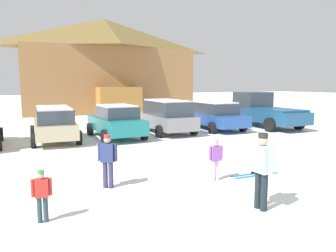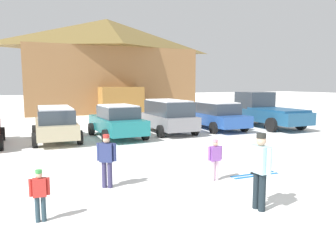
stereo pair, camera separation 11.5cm
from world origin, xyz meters
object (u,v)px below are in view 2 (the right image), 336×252
Objects in this scene: parked_grey_wagon at (168,116)px; parked_blue_hatchback at (216,115)px; skier_adult_in_blue_parka at (260,167)px; skier_teen_in_navy_coat at (107,158)px; ski_lodge at (108,65)px; pickup_truck at (263,111)px; parked_beige_suv at (55,123)px; pair_of_skis at (255,175)px; parked_teal_hatchback at (117,121)px; skier_child_in_purple_jacket at (215,158)px; skier_child_in_red_jacket at (40,193)px.

parked_grey_wagon is 3.18m from parked_blue_hatchback.
skier_adult_in_blue_parka is 3.85m from skier_teen_in_navy_coat.
ski_lodge is 2.70× the size of pickup_truck.
ski_lodge reaches higher than parked_grey_wagon.
parked_beige_suv is at bearing 179.90° from parked_blue_hatchback.
pickup_truck is (12.41, -0.25, 0.12)m from parked_beige_suv.
pickup_truck is 11.55m from pair_of_skis.
skier_teen_in_navy_coat is (-8.73, -7.87, -0.03)m from parked_blue_hatchback.
pickup_truck reaches higher than parked_teal_hatchback.
pair_of_skis is (4.26, -0.78, -0.77)m from skier_teen_in_navy_coat.
skier_child_in_purple_jacket is at bearing -13.67° from skier_teen_in_navy_coat.
pair_of_skis is (-7.86, -8.41, -0.97)m from pickup_truck.
parked_grey_wagon reaches higher than parked_teal_hatchback.
parked_blue_hatchback is at bearing 3.06° from parked_teal_hatchback.
parked_beige_suv is at bearing 104.70° from skier_adult_in_blue_parka.
parked_teal_hatchback is 7.98m from skier_teen_in_navy_coat.
parked_grey_wagon is at bearing 81.45° from pair_of_skis.
ski_lodge is 10.42× the size of pair_of_skis.
pickup_truck is 5.15× the size of skier_child_in_purple_jacket.
skier_adult_in_blue_parka is at bearing -90.38° from parked_teal_hatchback.
ski_lodge is 11.53× the size of skier_teen_in_navy_coat.
skier_child_in_purple_jacket is 0.75× the size of pair_of_skis.
parked_teal_hatchback is at bearing -174.49° from parked_grey_wagon.
skier_adult_in_blue_parka is at bearing -17.99° from skier_child_in_red_jacket.
parked_blue_hatchback is at bearing 55.66° from skier_child_in_purple_jacket.
skier_adult_in_blue_parka is 4.52m from skier_child_in_red_jacket.
pickup_truck is 16.61m from skier_child_in_red_jacket.
ski_lodge is at bearing 81.16° from skier_adult_in_blue_parka.
ski_lodge is 26.54m from skier_child_in_red_jacket.
parked_teal_hatchback is at bearing -6.74° from parked_beige_suv.
parked_grey_wagon is 11.14m from skier_adult_in_blue_parka.
skier_adult_in_blue_parka is 1.59× the size of skier_child_in_red_jacket.
ski_lodge is 24.58m from skier_teen_in_navy_coat.
parked_beige_suv is at bearing 92.13° from skier_teen_in_navy_coat.
parked_blue_hatchback is 11.75m from skier_teen_in_navy_coat.
parked_blue_hatchback is at bearing -82.27° from ski_lodge.
parked_beige_suv is 3.23× the size of skier_teen_in_navy_coat.
pickup_truck is at bearing -1.67° from parked_grey_wagon.
ski_lodge is 3.34× the size of parked_blue_hatchback.
parked_teal_hatchback is 6.13m from parked_blue_hatchback.
skier_child_in_purple_jacket is (3.17, -8.58, -0.22)m from parked_beige_suv.
skier_child_in_purple_jacket is 4.70m from skier_child_in_red_jacket.
parked_grey_wagon is 3.07× the size of skier_teen_in_navy_coat.
pair_of_skis is at bearing -10.31° from skier_teen_in_navy_coat.
pickup_truck reaches higher than parked_grey_wagon.
parked_grey_wagon reaches higher than skier_child_in_purple_jacket.
skier_child_in_purple_jacket is 0.70× the size of skier_adult_in_blue_parka.
parked_teal_hatchback reaches higher than parked_beige_suv.
parked_blue_hatchback is (2.11, -15.52, -3.64)m from ski_lodge.
ski_lodge is at bearing 86.07° from parked_grey_wagon.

